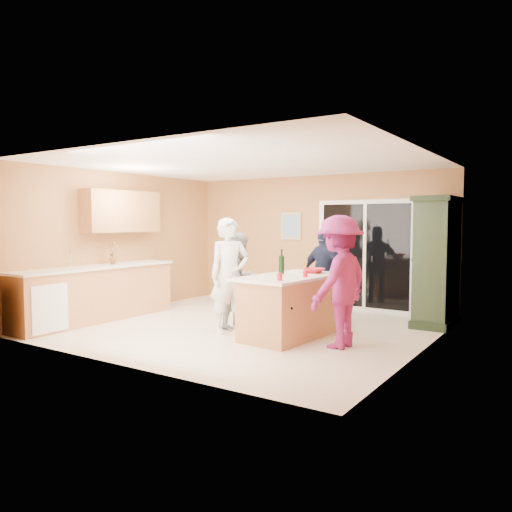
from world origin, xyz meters
The scene contains 22 objects.
floor centered at (0.00, 0.00, 0.00)m, with size 5.50×5.50×0.00m, color white.
ceiling centered at (0.00, 0.00, 2.60)m, with size 5.50×5.00×0.10m, color white.
wall_back centered at (0.00, 2.50, 1.30)m, with size 5.50×0.10×2.60m, color tan.
wall_front centered at (0.00, -2.50, 1.30)m, with size 5.50×0.10×2.60m, color tan.
wall_left centered at (-2.75, 0.00, 1.30)m, with size 0.10×5.00×2.60m, color tan.
wall_right centered at (2.75, 0.00, 1.30)m, with size 0.10×5.00×2.60m, color tan.
left_cabinet_run centered at (-2.45, -1.05, 0.46)m, with size 0.65×3.05×1.24m.
upper_cabinets centered at (-2.58, -0.20, 1.88)m, with size 0.35×1.60×0.75m, color #C47F4C.
sliding_door centered at (1.05, 2.46, 1.05)m, with size 1.90×0.07×2.10m.
framed_picture centered at (-0.55, 2.48, 1.60)m, with size 0.46×0.04×0.56m.
kitchen_island centered at (0.90, -0.15, 0.43)m, with size 1.08×1.80×0.91m.
green_hutch centered at (2.49, 1.90, 1.02)m, with size 0.60×1.14×2.09m.
woman_white centered at (0.00, -0.40, 0.88)m, with size 0.64×0.42×1.75m, color silver.
woman_grey centered at (-0.10, 0.03, 0.76)m, with size 0.74×0.57×1.52m, color gray.
woman_navy centered at (0.85, 1.16, 0.80)m, with size 0.94×0.39×1.60m, color #1C213E.
woman_magenta centered at (1.74, -0.29, 0.89)m, with size 1.15×0.66×1.78m, color #9B2163.
serving_bowl centered at (1.05, 0.36, 0.95)m, with size 0.30×0.30×0.07m, color red.
tulip_vase centered at (-2.45, -0.54, 1.14)m, with size 0.21×0.14×0.40m, color #9E0F12.
tumbler_near centered at (1.09, -0.76, 0.96)m, with size 0.07×0.07×0.10m, color red.
tumbler_far centered at (1.18, -0.20, 0.96)m, with size 0.07×0.07×0.10m, color red.
wine_bottle centered at (0.68, -0.01, 1.05)m, with size 0.09×0.09×0.37m.
white_plate centered at (0.76, 0.35, 0.92)m, with size 0.23×0.23×0.02m, color white.
Camera 1 is at (4.44, -6.46, 1.70)m, focal length 35.00 mm.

